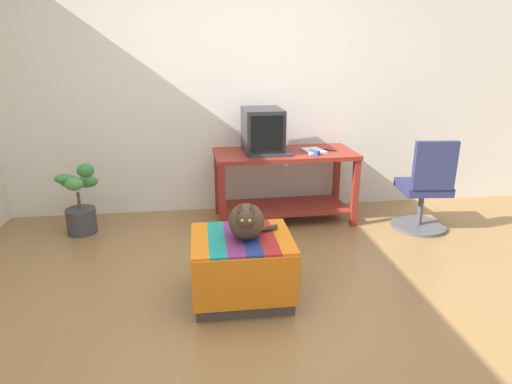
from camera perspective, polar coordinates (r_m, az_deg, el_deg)
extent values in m
plane|color=olive|center=(3.04, 1.28, -15.01)|extent=(14.00, 14.00, 0.00)
cube|color=silver|center=(4.59, -2.55, 13.60)|extent=(8.00, 0.10, 2.60)
cube|color=maroon|center=(4.05, -4.41, -1.08)|extent=(0.06, 0.06, 0.66)
cube|color=maroon|center=(4.34, 12.73, -0.18)|extent=(0.06, 0.06, 0.66)
cube|color=maroon|center=(4.82, 10.38, 1.83)|extent=(0.06, 0.06, 0.66)
cube|color=maroon|center=(4.57, -5.00, 1.14)|extent=(0.06, 0.06, 0.66)
cube|color=maroon|center=(4.46, 3.58, -1.94)|extent=(1.27, 0.57, 0.02)
cube|color=maroon|center=(4.30, 3.72, 4.98)|extent=(1.38, 0.67, 0.04)
cube|color=#28282B|center=(4.31, 0.83, 5.42)|extent=(0.26, 0.33, 0.02)
cube|color=#28282B|center=(4.27, 0.84, 8.01)|extent=(0.38, 0.47, 0.42)
cube|color=black|center=(4.04, 1.43, 7.58)|extent=(0.30, 0.02, 0.32)
cube|color=#333338|center=(4.13, 1.93, 4.90)|extent=(0.41, 0.17, 0.02)
cube|color=white|center=(4.32, 7.48, 5.33)|extent=(0.22, 0.27, 0.02)
cube|color=#4C4238|center=(3.07, -1.83, -9.87)|extent=(0.64, 0.55, 0.44)
cube|color=orange|center=(2.78, -1.21, -11.94)|extent=(0.67, 0.01, 0.35)
cube|color=orange|center=(2.96, -7.33, -6.22)|extent=(0.11, 0.59, 0.02)
cube|color=#1E897A|center=(2.96, -5.14, -6.13)|extent=(0.11, 0.59, 0.02)
cube|color=#7A2D6B|center=(2.96, -2.96, -6.03)|extent=(0.11, 0.59, 0.02)
cube|color=navy|center=(2.97, -0.79, -5.92)|extent=(0.11, 0.59, 0.02)
cube|color=#AD2323|center=(2.99, 1.37, -5.81)|extent=(0.11, 0.59, 0.02)
cube|color=orange|center=(3.00, 3.49, -5.69)|extent=(0.11, 0.59, 0.02)
ellipsoid|color=#473323|center=(2.91, -1.26, -3.81)|extent=(0.27, 0.33, 0.23)
sphere|color=#473323|center=(2.78, -1.30, -3.47)|extent=(0.13, 0.13, 0.13)
cylinder|color=#473323|center=(3.03, 0.71, -4.87)|extent=(0.24, 0.11, 0.04)
cone|color=#473323|center=(2.76, -2.06, -1.95)|extent=(0.05, 0.05, 0.06)
cone|color=#473323|center=(2.75, -0.56, -1.95)|extent=(0.05, 0.05, 0.06)
sphere|color=#C6D151|center=(2.73, -1.81, -3.72)|extent=(0.02, 0.02, 0.02)
sphere|color=#C6D151|center=(2.72, -0.84, -3.72)|extent=(0.02, 0.02, 0.02)
cylinder|color=#3D3D42|center=(4.45, -21.68, -3.48)|extent=(0.27, 0.27, 0.24)
cylinder|color=brown|center=(4.39, -21.98, -1.05)|extent=(0.03, 0.03, 0.16)
ellipsoid|color=#38843D|center=(4.28, -21.25, 2.61)|extent=(0.15, 0.11, 0.13)
ellipsoid|color=#38843D|center=(4.48, -21.15, 1.25)|extent=(0.22, 0.15, 0.11)
ellipsoid|color=#4C8E42|center=(4.39, -23.05, 1.29)|extent=(0.17, 0.09, 0.12)
ellipsoid|color=#38843D|center=(4.28, -23.71, 1.60)|extent=(0.16, 0.13, 0.08)
ellipsoid|color=#4C8E42|center=(4.18, -22.53, 0.95)|extent=(0.15, 0.12, 0.12)
cylinder|color=#4C4C51|center=(4.58, 20.28, -4.13)|extent=(0.52, 0.52, 0.03)
cylinder|color=#4C4C51|center=(4.51, 20.54, -1.95)|extent=(0.05, 0.05, 0.34)
cube|color=navy|center=(4.45, 20.83, 0.59)|extent=(0.46, 0.46, 0.08)
cube|color=navy|center=(4.22, 22.18, 3.18)|extent=(0.38, 0.10, 0.44)
cube|color=#2342B7|center=(4.21, 7.62, 5.11)|extent=(0.09, 0.11, 0.04)
cylinder|color=black|center=(4.40, 9.55, 5.38)|extent=(0.10, 0.11, 0.01)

